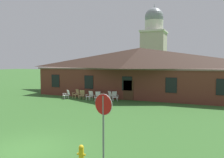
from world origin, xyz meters
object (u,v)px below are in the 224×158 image
(stop_sign, at_px, (103,115))
(lawn_chair_by_porch, at_px, (67,94))
(lawn_chair_middle, at_px, (90,95))
(lawn_chair_right_end, at_px, (98,96))
(lawn_chair_under_eave, at_px, (115,96))
(lawn_chair_far_side, at_px, (108,96))
(lawn_chair_near_door, at_px, (76,93))
(lawn_chair_left_end, at_px, (82,94))
(fire_hydrant, at_px, (81,155))

(stop_sign, distance_m, lawn_chair_by_porch, 17.06)
(lawn_chair_middle, distance_m, lawn_chair_right_end, 0.97)
(stop_sign, height_order, lawn_chair_by_porch, stop_sign)
(lawn_chair_by_porch, distance_m, lawn_chair_under_eave, 5.39)
(lawn_chair_middle, bearing_deg, lawn_chair_right_end, -6.97)
(lawn_chair_by_porch, distance_m, lawn_chair_far_side, 4.70)
(stop_sign, relative_size, lawn_chair_near_door, 2.96)
(lawn_chair_near_door, distance_m, lawn_chair_under_eave, 4.67)
(lawn_chair_left_end, relative_size, lawn_chair_under_eave, 1.00)
(lawn_chair_near_door, relative_size, lawn_chair_right_end, 1.00)
(lawn_chair_middle, bearing_deg, lawn_chair_near_door, 161.38)
(lawn_chair_near_door, height_order, lawn_chair_left_end, same)
(lawn_chair_by_porch, height_order, lawn_chair_under_eave, same)
(lawn_chair_near_door, relative_size, lawn_chair_under_eave, 1.00)
(stop_sign, height_order, lawn_chair_right_end, stop_sign)
(lawn_chair_left_end, bearing_deg, lawn_chair_by_porch, -163.71)
(lawn_chair_by_porch, bearing_deg, lawn_chair_middle, 4.09)
(stop_sign, bearing_deg, fire_hydrant, -175.97)
(lawn_chair_near_door, distance_m, lawn_chair_right_end, 3.18)
(lawn_chair_by_porch, bearing_deg, lawn_chair_left_end, 16.29)
(stop_sign, xyz_separation_m, lawn_chair_middle, (-7.73, 13.56, -1.52))
(lawn_chair_near_door, bearing_deg, stop_sign, -55.41)
(lawn_chair_right_end, relative_size, fire_hydrant, 1.21)
(lawn_chair_far_side, bearing_deg, stop_sign, -67.50)
(stop_sign, distance_m, lawn_chair_under_eave, 15.19)
(lawn_chair_near_door, bearing_deg, lawn_chair_left_end, -24.44)
(stop_sign, height_order, lawn_chair_under_eave, stop_sign)
(stop_sign, bearing_deg, lawn_chair_by_porch, 128.14)
(lawn_chair_right_end, height_order, fire_hydrant, lawn_chair_right_end)
(lawn_chair_middle, relative_size, lawn_chair_right_end, 1.00)
(stop_sign, xyz_separation_m, lawn_chair_right_end, (-6.77, 13.45, -1.52))
(lawn_chair_far_side, bearing_deg, fire_hydrant, -70.83)
(stop_sign, relative_size, lawn_chair_middle, 2.96)
(lawn_chair_under_eave, bearing_deg, fire_hydrant, -73.40)
(lawn_chair_by_porch, xyz_separation_m, lawn_chair_near_door, (0.65, 0.91, 0.00))
(lawn_chair_far_side, bearing_deg, lawn_chair_by_porch, -170.51)
(lawn_chair_right_end, relative_size, lawn_chair_under_eave, 1.00)
(lawn_chair_near_door, bearing_deg, lawn_chair_middle, -18.62)
(lawn_chair_by_porch, xyz_separation_m, lawn_chair_right_end, (3.73, 0.08, 0.00))
(lawn_chair_by_porch, relative_size, fire_hydrant, 1.21)
(lawn_chair_middle, distance_m, lawn_chair_far_side, 1.96)
(lawn_chair_by_porch, xyz_separation_m, lawn_chair_left_end, (1.61, 0.47, 0.00))
(stop_sign, xyz_separation_m, fire_hydrant, (-0.92, -0.06, -1.64))
(lawn_chair_left_end, distance_m, lawn_chair_under_eave, 3.73)
(lawn_chair_near_door, bearing_deg, lawn_chair_by_porch, -125.77)
(lawn_chair_right_end, height_order, lawn_chair_far_side, same)
(lawn_chair_under_eave, bearing_deg, lawn_chair_right_end, -154.68)
(lawn_chair_near_door, relative_size, lawn_chair_middle, 1.00)
(lawn_chair_by_porch, distance_m, lawn_chair_near_door, 1.12)
(lawn_chair_by_porch, xyz_separation_m, lawn_chair_under_eave, (5.32, 0.84, 0.00))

